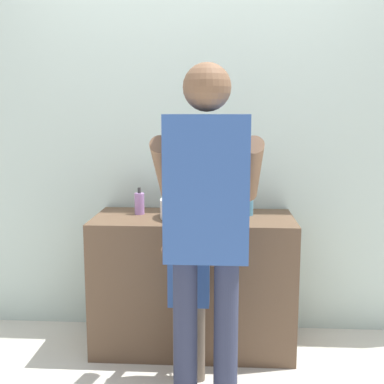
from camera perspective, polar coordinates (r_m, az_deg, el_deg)
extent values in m
plane|color=silver|center=(2.95, -0.19, -19.79)|extent=(14.00, 14.00, 0.00)
cube|color=silver|center=(3.20, 0.52, 7.76)|extent=(4.40, 0.08, 2.70)
cube|color=brown|center=(3.06, 0.17, -10.36)|extent=(1.19, 0.54, 0.81)
cylinder|color=white|center=(2.91, 0.16, -1.90)|extent=(0.40, 0.40, 0.11)
cylinder|color=silver|center=(2.91, 0.16, -1.79)|extent=(0.32, 0.32, 0.09)
cylinder|color=#B7BABF|center=(3.15, 0.42, -0.41)|extent=(0.03, 0.03, 0.18)
cylinder|color=#B7BABF|center=(3.08, 0.36, 0.87)|extent=(0.02, 0.12, 0.02)
cylinder|color=#B7BABF|center=(3.17, -0.85, -1.56)|extent=(0.04, 0.04, 0.05)
cylinder|color=#B7BABF|center=(3.16, 1.69, -1.59)|extent=(0.04, 0.04, 0.05)
cylinder|color=#4C8EB2|center=(3.00, 6.44, -1.79)|extent=(0.07, 0.07, 0.09)
cylinder|color=orange|center=(2.98, 6.28, -0.84)|extent=(0.03, 0.03, 0.17)
cube|color=white|center=(2.96, 6.31, 0.97)|extent=(0.01, 0.02, 0.02)
cylinder|color=#E5387F|center=(2.99, 6.76, -0.81)|extent=(0.01, 0.03, 0.17)
cube|color=white|center=(2.97, 6.79, 0.99)|extent=(0.01, 0.02, 0.02)
cylinder|color=#B27FC6|center=(3.02, -6.11, -1.35)|extent=(0.06, 0.06, 0.13)
cylinder|color=#2D2D2D|center=(3.01, -6.13, 0.19)|extent=(0.02, 0.02, 0.03)
cylinder|color=#6B5B4C|center=(2.76, -1.51, -16.95)|extent=(0.07, 0.07, 0.43)
cylinder|color=#6B5B4C|center=(2.75, 0.82, -17.01)|extent=(0.07, 0.07, 0.43)
cube|color=#33569E|center=(2.60, -0.35, -9.02)|extent=(0.21, 0.12, 0.37)
sphere|color=brown|center=(2.53, -0.36, -3.48)|extent=(0.12, 0.12, 0.12)
cylinder|color=brown|center=(2.69, -2.74, -7.65)|extent=(0.05, 0.26, 0.20)
cylinder|color=brown|center=(2.68, 2.32, -7.74)|extent=(0.05, 0.26, 0.20)
cylinder|color=#2D334C|center=(2.44, -0.71, -16.24)|extent=(0.12, 0.12, 0.76)
cylinder|color=#2D334C|center=(2.44, 3.94, -16.32)|extent=(0.12, 0.12, 0.76)
cube|color=#33569E|center=(2.23, 1.69, 0.47)|extent=(0.38, 0.21, 0.66)
sphere|color=brown|center=(2.20, 1.75, 12.07)|extent=(0.21, 0.21, 0.21)
cylinder|color=brown|center=(2.41, -3.14, 2.50)|extent=(0.09, 0.46, 0.36)
cylinder|color=brown|center=(2.39, 6.84, 2.41)|extent=(0.09, 0.46, 0.36)
cylinder|color=#E5387F|center=(2.59, 6.55, -0.95)|extent=(0.01, 0.14, 0.03)
cube|color=white|center=(2.66, 6.47, -0.42)|extent=(0.01, 0.02, 0.02)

